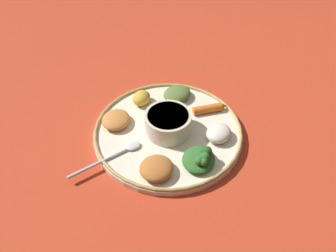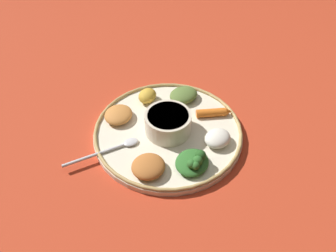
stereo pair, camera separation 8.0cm
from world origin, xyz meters
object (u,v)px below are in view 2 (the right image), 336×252
at_px(spoon, 113,148).
at_px(carrot_near_spoon, 214,113).
at_px(greens_pile, 193,162).
at_px(center_bowl, 168,122).

xyz_separation_m(spoon, carrot_near_spoon, (0.21, -0.15, 0.01)).
relative_size(greens_pile, carrot_near_spoon, 0.95).
bearing_deg(carrot_near_spoon, center_bowl, 143.38).
bearing_deg(carrot_near_spoon, greens_pile, -171.64).
bearing_deg(center_bowl, carrot_near_spoon, -36.62).
xyz_separation_m(center_bowl, carrot_near_spoon, (0.10, -0.07, -0.02)).
bearing_deg(carrot_near_spoon, spoon, 143.91).
bearing_deg(center_bowl, spoon, 144.39).
relative_size(center_bowl, spoon, 0.71).
bearing_deg(greens_pile, spoon, 103.25).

